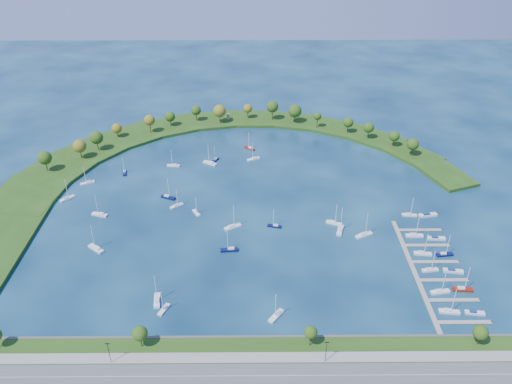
{
  "coord_description": "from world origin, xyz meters",
  "views": [
    {
      "loc": [
        3.13,
        -250.36,
        156.3
      ],
      "look_at": [
        5.0,
        5.0,
        4.0
      ],
      "focal_mm": 36.73,
      "sensor_mm": 36.0,
      "label": 1
    }
  ],
  "objects_px": {
    "moored_boat_21": "(250,148)",
    "docked_boat_0": "(449,311)",
    "moored_boat_6": "(254,159)",
    "harbor_tower": "(228,116)",
    "moored_boat_3": "(177,205)",
    "moored_boat_15": "(168,197)",
    "docked_boat_9": "(436,238)",
    "moored_boat_8": "(87,182)",
    "moored_boat_18": "(100,214)",
    "moored_boat_9": "(334,222)",
    "moored_boat_17": "(67,198)",
    "moored_boat_16": "(96,248)",
    "moored_boat_11": "(276,315)",
    "moored_boat_20": "(164,309)",
    "moored_boat_7": "(233,227)",
    "docked_boat_8": "(414,235)",
    "moored_boat_4": "(173,165)",
    "docked_boat_11": "(428,215)",
    "docked_boat_2": "(440,291)",
    "moored_boat_14": "(274,225)",
    "moored_boat_10": "(125,172)",
    "moored_boat_1": "(340,230)",
    "docked_boat_6": "(423,253)",
    "docked_boat_4": "(430,269)",
    "moored_boat_2": "(210,163)",
    "docked_boat_3": "(463,289)",
    "moored_boat_5": "(230,249)",
    "docked_boat_1": "(475,313)",
    "moored_boat_19": "(196,212)",
    "dock_system": "(430,271)",
    "moored_boat_13": "(157,300)",
    "docked_boat_5": "(453,271)",
    "docked_boat_7": "(445,254)"
  },
  "relations": [
    {
      "from": "moored_boat_10",
      "to": "moored_boat_15",
      "type": "distance_m",
      "value": 43.09
    },
    {
      "from": "moored_boat_21",
      "to": "docked_boat_0",
      "type": "height_order",
      "value": "docked_boat_0"
    },
    {
      "from": "moored_boat_5",
      "to": "moored_boat_16",
      "type": "xyz_separation_m",
      "value": [
        -65.69,
        1.28,
        0.05
      ]
    },
    {
      "from": "moored_boat_7",
      "to": "docked_boat_8",
      "type": "relative_size",
      "value": 1.06
    },
    {
      "from": "moored_boat_7",
      "to": "moored_boat_14",
      "type": "xyz_separation_m",
      "value": [
        21.9,
        0.95,
        -0.09
      ]
    },
    {
      "from": "docked_boat_4",
      "to": "docked_boat_9",
      "type": "height_order",
      "value": "docked_boat_4"
    },
    {
      "from": "moored_boat_9",
      "to": "docked_boat_0",
      "type": "bearing_deg",
      "value": -34.62
    },
    {
      "from": "moored_boat_4",
      "to": "docked_boat_11",
      "type": "xyz_separation_m",
      "value": [
        145.04,
        -58.45,
        -0.15
      ]
    },
    {
      "from": "moored_boat_8",
      "to": "docked_boat_4",
      "type": "bearing_deg",
      "value": 127.67
    },
    {
      "from": "moored_boat_15",
      "to": "moored_boat_16",
      "type": "relative_size",
      "value": 0.9
    },
    {
      "from": "moored_boat_7",
      "to": "docked_boat_4",
      "type": "distance_m",
      "value": 99.55
    },
    {
      "from": "moored_boat_13",
      "to": "dock_system",
      "type": "bearing_deg",
      "value": -87.66
    },
    {
      "from": "docked_boat_6",
      "to": "docked_boat_11",
      "type": "height_order",
      "value": "docked_boat_6"
    },
    {
      "from": "moored_boat_8",
      "to": "moored_boat_18",
      "type": "distance_m",
      "value": 38.32
    },
    {
      "from": "moored_boat_15",
      "to": "docked_boat_9",
      "type": "xyz_separation_m",
      "value": [
        141.25,
        -40.85,
        -0.26
      ]
    },
    {
      "from": "docked_boat_5",
      "to": "moored_boat_10",
      "type": "bearing_deg",
      "value": 160.76
    },
    {
      "from": "moored_boat_8",
      "to": "moored_boat_18",
      "type": "xyz_separation_m",
      "value": [
        15.95,
        -34.85,
        0.03
      ]
    },
    {
      "from": "docked_boat_11",
      "to": "moored_boat_3",
      "type": "bearing_deg",
      "value": 166.12
    },
    {
      "from": "docked_boat_7",
      "to": "dock_system",
      "type": "bearing_deg",
      "value": -139.1
    },
    {
      "from": "moored_boat_21",
      "to": "dock_system",
      "type": "bearing_deg",
      "value": 166.3
    },
    {
      "from": "docked_boat_1",
      "to": "docked_boat_3",
      "type": "distance_m",
      "value": 14.56
    },
    {
      "from": "moored_boat_3",
      "to": "moored_boat_14",
      "type": "distance_m",
      "value": 57.4
    },
    {
      "from": "moored_boat_14",
      "to": "docked_boat_11",
      "type": "bearing_deg",
      "value": -159.26
    },
    {
      "from": "moored_boat_17",
      "to": "moored_boat_10",
      "type": "bearing_deg",
      "value": 2.79
    },
    {
      "from": "docked_boat_9",
      "to": "moored_boat_21",
      "type": "bearing_deg",
      "value": 135.39
    },
    {
      "from": "moored_boat_19",
      "to": "docked_boat_11",
      "type": "xyz_separation_m",
      "value": [
        125.6,
        -3.49,
        -0.12
      ]
    },
    {
      "from": "dock_system",
      "to": "moored_boat_19",
      "type": "relative_size",
      "value": 7.9
    },
    {
      "from": "moored_boat_6",
      "to": "moored_boat_19",
      "type": "relative_size",
      "value": 1.21
    },
    {
      "from": "moored_boat_2",
      "to": "moored_boat_10",
      "type": "xyz_separation_m",
      "value": [
        -52.23,
        -11.96,
        -0.09
      ]
    },
    {
      "from": "moored_boat_6",
      "to": "moored_boat_20",
      "type": "relative_size",
      "value": 1.15
    },
    {
      "from": "dock_system",
      "to": "docked_boat_0",
      "type": "distance_m",
      "value": 27.02
    },
    {
      "from": "moored_boat_3",
      "to": "moored_boat_21",
      "type": "relative_size",
      "value": 0.96
    },
    {
      "from": "moored_boat_2",
      "to": "docked_boat_2",
      "type": "distance_m",
      "value": 164.55
    },
    {
      "from": "moored_boat_9",
      "to": "moored_boat_21",
      "type": "distance_m",
      "value": 100.66
    },
    {
      "from": "moored_boat_7",
      "to": "moored_boat_11",
      "type": "height_order",
      "value": "moored_boat_7"
    },
    {
      "from": "moored_boat_7",
      "to": "moored_boat_15",
      "type": "distance_m",
      "value": 48.44
    },
    {
      "from": "moored_boat_1",
      "to": "docked_boat_8",
      "type": "bearing_deg",
      "value": -80.37
    },
    {
      "from": "dock_system",
      "to": "docked_boat_8",
      "type": "relative_size",
      "value": 6.33
    },
    {
      "from": "moored_boat_18",
      "to": "moored_boat_15",
      "type": "bearing_deg",
      "value": -135.21
    },
    {
      "from": "moored_boat_6",
      "to": "moored_boat_8",
      "type": "distance_m",
      "value": 104.24
    },
    {
      "from": "harbor_tower",
      "to": "docked_boat_0",
      "type": "distance_m",
      "value": 227.03
    },
    {
      "from": "moored_boat_18",
      "to": "moored_boat_20",
      "type": "bearing_deg",
      "value": 139.4
    },
    {
      "from": "moored_boat_17",
      "to": "moored_boat_16",
      "type": "bearing_deg",
      "value": -105.92
    },
    {
      "from": "docked_boat_2",
      "to": "docked_boat_0",
      "type": "bearing_deg",
      "value": -99.6
    },
    {
      "from": "moored_boat_11",
      "to": "docked_boat_6",
      "type": "relative_size",
      "value": 1.03
    },
    {
      "from": "moored_boat_6",
      "to": "harbor_tower",
      "type": "bearing_deg",
      "value": -100.69
    },
    {
      "from": "moored_boat_11",
      "to": "docked_boat_3",
      "type": "xyz_separation_m",
      "value": [
        83.22,
        15.72,
        0.0
      ]
    },
    {
      "from": "moored_boat_19",
      "to": "docked_boat_3",
      "type": "distance_m",
      "value": 138.99
    },
    {
      "from": "docked_boat_6",
      "to": "docked_boat_1",
      "type": "bearing_deg",
      "value": -68.48
    },
    {
      "from": "moored_boat_11",
      "to": "moored_boat_20",
      "type": "distance_m",
      "value": 47.54
    }
  ]
}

